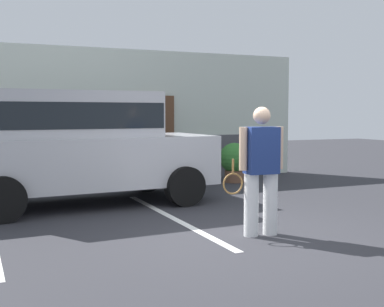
{
  "coord_description": "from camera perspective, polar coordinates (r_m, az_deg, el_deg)",
  "views": [
    {
      "loc": [
        -3.25,
        -5.94,
        1.68
      ],
      "look_at": [
        -0.12,
        1.2,
        1.05
      ],
      "focal_mm": 47.45,
      "sensor_mm": 36.0,
      "label": 1
    }
  ],
  "objects": [
    {
      "name": "house_frontage",
      "position": [
        12.46,
        -8.51,
        3.76
      ],
      "size": [
        9.79,
        0.4,
        3.21
      ],
      "color": "silver",
      "rests_on": "ground_plane"
    },
    {
      "name": "tennis_player_man",
      "position": [
        6.95,
        7.75,
        -1.78
      ],
      "size": [
        0.9,
        0.3,
        1.76
      ],
      "rotation": [
        0.0,
        0.0,
        3.07
      ],
      "color": "white",
      "rests_on": "ground_plane"
    },
    {
      "name": "ground_plane",
      "position": [
        6.97,
        4.95,
        -9.34
      ],
      "size": [
        40.0,
        40.0,
        0.0
      ],
      "primitive_type": "plane",
      "color": "#2D2D33"
    },
    {
      "name": "potted_plant_by_porch",
      "position": [
        12.28,
        4.78,
        -0.77
      ],
      "size": [
        0.72,
        0.72,
        0.96
      ],
      "color": "brown",
      "rests_on": "ground_plane"
    },
    {
      "name": "parking_stripe_1",
      "position": [
        8.16,
        -2.18,
        -7.24
      ],
      "size": [
        0.12,
        4.4,
        0.01
      ],
      "primitive_type": "cube",
      "color": "silver",
      "rests_on": "ground_plane"
    },
    {
      "name": "parked_suv",
      "position": [
        9.37,
        -12.54,
        1.24
      ],
      "size": [
        4.7,
        2.37,
        2.05
      ],
      "rotation": [
        0.0,
        0.0,
        0.06
      ],
      "color": "#B7B7BC",
      "rests_on": "ground_plane"
    }
  ]
}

